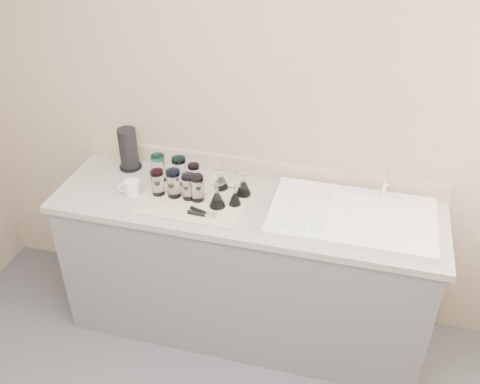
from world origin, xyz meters
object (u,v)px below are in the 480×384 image
(tumbler_cyan, at_px, (179,171))
(tumbler_purple, at_px, (194,175))
(paper_towel_roll, at_px, (128,149))
(tumbler_magenta, at_px, (158,182))
(tumbler_lavender, at_px, (189,186))
(goblet_back_right, at_px, (244,186))
(tumbler_teal, at_px, (159,168))
(white_mug, at_px, (131,188))
(goblet_back_left, at_px, (221,180))
(goblet_front_left, at_px, (217,197))
(goblet_front_right, at_px, (235,197))
(sink_unit, at_px, (353,216))
(tumbler_extra, at_px, (197,188))
(can_opener, at_px, (203,214))
(tumbler_blue, at_px, (174,183))

(tumbler_cyan, relative_size, tumbler_purple, 1.19)
(paper_towel_roll, bearing_deg, tumbler_magenta, -40.20)
(tumbler_lavender, xyz_separation_m, goblet_back_right, (0.27, 0.11, -0.02))
(tumbler_teal, bearing_deg, goblet_back_right, -1.81)
(tumbler_cyan, height_order, white_mug, tumbler_cyan)
(tumbler_purple, bearing_deg, tumbler_cyan, 177.06)
(tumbler_magenta, relative_size, goblet_back_left, 1.00)
(tumbler_lavender, relative_size, goblet_front_left, 0.91)
(tumbler_magenta, bearing_deg, goblet_front_right, 1.58)
(tumbler_magenta, bearing_deg, sink_unit, 2.52)
(tumbler_cyan, distance_m, goblet_back_right, 0.37)
(tumbler_extra, bearing_deg, goblet_back_right, 27.33)
(paper_towel_roll, bearing_deg, tumbler_teal, -23.86)
(tumbler_teal, distance_m, tumbler_purple, 0.21)
(can_opener, xyz_separation_m, white_mug, (-0.43, 0.10, 0.02))
(goblet_back_left, bearing_deg, can_opener, -93.78)
(tumbler_teal, height_order, goblet_back_left, tumbler_teal)
(tumbler_cyan, height_order, tumbler_magenta, tumbler_cyan)
(tumbler_extra, bearing_deg, white_mug, -175.16)
(tumbler_purple, xyz_separation_m, goblet_front_right, (0.26, -0.11, -0.03))
(tumbler_lavender, bearing_deg, can_opener, -47.12)
(tumbler_teal, relative_size, paper_towel_roll, 0.63)
(tumbler_purple, relative_size, tumbler_blue, 0.86)
(tumbler_magenta, height_order, tumbler_lavender, same)
(goblet_front_right, bearing_deg, can_opener, -132.94)
(tumbler_lavender, bearing_deg, goblet_back_right, 22.21)
(goblet_back_left, height_order, can_opener, goblet_back_left)
(tumbler_blue, bearing_deg, goblet_back_left, 31.81)
(sink_unit, distance_m, can_opener, 0.75)
(goblet_back_right, xyz_separation_m, goblet_front_right, (-0.02, -0.10, -0.01))
(sink_unit, height_order, tumbler_blue, sink_unit)
(goblet_front_right, relative_size, paper_towel_roll, 0.50)
(tumbler_teal, height_order, tumbler_extra, tumbler_teal)
(white_mug, bearing_deg, goblet_front_left, 0.21)
(tumbler_magenta, relative_size, goblet_front_left, 0.91)
(goblet_back_right, bearing_deg, sink_unit, -6.62)
(tumbler_magenta, distance_m, goblet_back_right, 0.46)
(sink_unit, bearing_deg, tumbler_teal, 175.57)
(sink_unit, height_order, goblet_back_right, sink_unit)
(tumbler_lavender, bearing_deg, goblet_front_right, 2.01)
(tumbler_magenta, distance_m, white_mug, 0.15)
(tumbler_lavender, xyz_separation_m, white_mug, (-0.31, -0.03, -0.04))
(tumbler_lavender, height_order, white_mug, tumbler_lavender)
(tumbler_magenta, xyz_separation_m, paper_towel_roll, (-0.27, 0.23, 0.04))
(goblet_back_right, bearing_deg, tumbler_blue, -162.78)
(goblet_front_right, bearing_deg, goblet_back_left, 130.74)
(tumbler_purple, relative_size, goblet_back_right, 0.87)
(tumbler_teal, xyz_separation_m, goblet_back_left, (0.36, 0.01, -0.03))
(goblet_front_right, xyz_separation_m, can_opener, (-0.13, -0.14, -0.03))
(sink_unit, xyz_separation_m, goblet_back_right, (-0.58, 0.07, 0.04))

